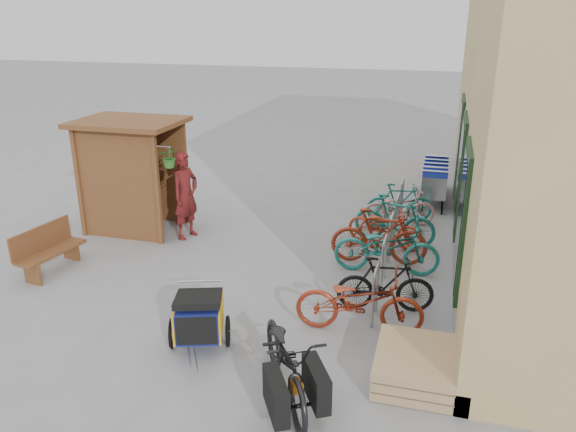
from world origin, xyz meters
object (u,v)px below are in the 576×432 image
(shopping_carts, at_px, (435,176))
(bike_3, at_px, (379,237))
(bike_1, at_px, (385,284))
(child_trailer, at_px, (199,316))
(person_kiosk, at_px, (185,195))
(bench, at_px, (48,249))
(bike_5, at_px, (395,219))
(bike_6, at_px, (398,208))
(kiosk, at_px, (128,160))
(bike_0, at_px, (359,302))
(bike_2, at_px, (387,247))
(bike_4, at_px, (385,227))
(pallet_stack, at_px, (415,366))
(bike_7, at_px, (400,203))
(cargo_bike, at_px, (287,362))

(shopping_carts, distance_m, bike_3, 4.31)
(shopping_carts, relative_size, bike_1, 1.56)
(child_trailer, relative_size, bike_1, 0.95)
(bike_3, bearing_deg, person_kiosk, 80.89)
(bench, bearing_deg, bike_5, 35.49)
(child_trailer, xyz_separation_m, bike_6, (2.29, 5.56, -0.04))
(child_trailer, bearing_deg, bike_6, 48.71)
(kiosk, bearing_deg, bike_6, 16.95)
(bike_5, bearing_deg, bike_0, -171.60)
(person_kiosk, distance_m, bike_2, 4.30)
(bench, distance_m, bike_2, 6.16)
(bike_1, distance_m, bike_6, 3.86)
(bike_1, distance_m, bike_3, 1.80)
(bike_4, distance_m, bike_5, 0.28)
(pallet_stack, relative_size, bike_1, 0.78)
(bike_5, bearing_deg, bike_4, 153.30)
(kiosk, xyz_separation_m, bike_6, (5.57, 1.70, -1.12))
(child_trailer, xyz_separation_m, bike_3, (2.11, 3.47, 0.07))
(bike_0, bearing_deg, bike_2, -9.81)
(kiosk, xyz_separation_m, bike_5, (5.57, 0.70, -1.04))
(bike_0, bearing_deg, bike_7, -7.20)
(bike_2, distance_m, bike_7, 2.78)
(bike_0, bearing_deg, bike_4, -5.43)
(bike_1, height_order, bike_3, bike_3)
(bike_1, xyz_separation_m, bike_2, (-0.13, 1.40, 0.04))
(shopping_carts, height_order, bike_0, shopping_carts)
(bike_7, bearing_deg, bike_2, 167.23)
(bench, distance_m, person_kiosk, 2.84)
(pallet_stack, xyz_separation_m, bench, (-6.67, 1.54, 0.23))
(cargo_bike, xyz_separation_m, bike_3, (0.61, 4.25, 0.03))
(shopping_carts, bearing_deg, bike_3, -101.93)
(bike_4, bearing_deg, cargo_bike, -172.09)
(pallet_stack, bearing_deg, bike_5, 98.80)
(bike_3, relative_size, bike_4, 1.13)
(cargo_bike, bearing_deg, kiosk, 106.60)
(pallet_stack, xyz_separation_m, cargo_bike, (-1.50, -0.77, 0.30))
(kiosk, distance_m, shopping_carts, 7.41)
(bench, height_order, bike_1, bike_1)
(pallet_stack, distance_m, person_kiosk, 6.24)
(bike_3, height_order, bike_7, bike_3)
(kiosk, bearing_deg, shopping_carts, 31.40)
(pallet_stack, height_order, bike_6, bike_6)
(bike_0, bearing_deg, bench, 79.19)
(child_trailer, height_order, bike_0, bike_0)
(child_trailer, xyz_separation_m, bike_5, (2.29, 4.56, 0.05))
(cargo_bike, height_order, bike_7, cargo_bike)
(cargo_bike, distance_m, bike_0, 1.86)
(cargo_bike, bearing_deg, shopping_carts, 50.71)
(bench, distance_m, bike_0, 5.82)
(shopping_carts, bearing_deg, bike_6, -108.37)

